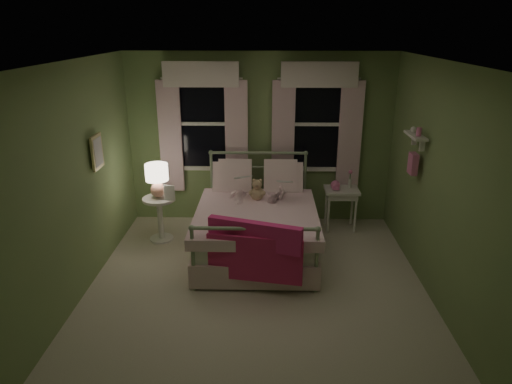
{
  "coord_description": "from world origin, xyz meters",
  "views": [
    {
      "loc": [
        0.11,
        -4.7,
        2.94
      ],
      "look_at": [
        -0.02,
        0.6,
        1.0
      ],
      "focal_mm": 32.0,
      "sensor_mm": 36.0,
      "label": 1
    }
  ],
  "objects_px": {
    "child_right": "(277,180)",
    "table_lamp": "(157,177)",
    "nightstand_left": "(160,213)",
    "teddy_bear": "(257,191)",
    "nightstand_right": "(341,195)",
    "child_left": "(237,177)",
    "bed": "(257,226)"
  },
  "relations": [
    {
      "from": "child_left",
      "to": "bed",
      "type": "bearing_deg",
      "value": 118.63
    },
    {
      "from": "child_right",
      "to": "table_lamp",
      "type": "bearing_deg",
      "value": 21.96
    },
    {
      "from": "child_right",
      "to": "nightstand_right",
      "type": "relative_size",
      "value": 1.05
    },
    {
      "from": "child_right",
      "to": "table_lamp",
      "type": "xyz_separation_m",
      "value": [
        -1.67,
        -0.09,
        0.05
      ]
    },
    {
      "from": "nightstand_left",
      "to": "child_right",
      "type": "bearing_deg",
      "value": 3.02
    },
    {
      "from": "child_right",
      "to": "nightstand_left",
      "type": "relative_size",
      "value": 1.03
    },
    {
      "from": "table_lamp",
      "to": "bed",
      "type": "bearing_deg",
      "value": -13.43
    },
    {
      "from": "table_lamp",
      "to": "nightstand_right",
      "type": "distance_m",
      "value": 2.71
    },
    {
      "from": "nightstand_left",
      "to": "table_lamp",
      "type": "height_order",
      "value": "table_lamp"
    },
    {
      "from": "teddy_bear",
      "to": "nightstand_left",
      "type": "xyz_separation_m",
      "value": [
        -1.39,
        0.07,
        -0.37
      ]
    },
    {
      "from": "table_lamp",
      "to": "nightstand_right",
      "type": "bearing_deg",
      "value": 9.47
    },
    {
      "from": "child_right",
      "to": "table_lamp",
      "type": "relative_size",
      "value": 1.39
    },
    {
      "from": "nightstand_left",
      "to": "bed",
      "type": "bearing_deg",
      "value": -13.43
    },
    {
      "from": "nightstand_right",
      "to": "bed",
      "type": "bearing_deg",
      "value": -148.27
    },
    {
      "from": "child_left",
      "to": "teddy_bear",
      "type": "bearing_deg",
      "value": 145.53
    },
    {
      "from": "nightstand_left",
      "to": "teddy_bear",
      "type": "bearing_deg",
      "value": -2.88
    },
    {
      "from": "bed",
      "to": "nightstand_right",
      "type": "relative_size",
      "value": 3.18
    },
    {
      "from": "bed",
      "to": "child_left",
      "type": "distance_m",
      "value": 0.75
    },
    {
      "from": "teddy_bear",
      "to": "table_lamp",
      "type": "xyz_separation_m",
      "value": [
        -1.39,
        0.07,
        0.16
      ]
    },
    {
      "from": "bed",
      "to": "child_right",
      "type": "relative_size",
      "value": 3.04
    },
    {
      "from": "child_left",
      "to": "child_right",
      "type": "bearing_deg",
      "value": 175.03
    },
    {
      "from": "nightstand_right",
      "to": "child_left",
      "type": "bearing_deg",
      "value": -167.02
    },
    {
      "from": "child_right",
      "to": "nightstand_left",
      "type": "height_order",
      "value": "child_right"
    },
    {
      "from": "teddy_bear",
      "to": "nightstand_right",
      "type": "distance_m",
      "value": 1.37
    },
    {
      "from": "child_right",
      "to": "nightstand_left",
      "type": "xyz_separation_m",
      "value": [
        -1.67,
        -0.09,
        -0.49
      ]
    },
    {
      "from": "child_right",
      "to": "nightstand_right",
      "type": "bearing_deg",
      "value": -141.1
    },
    {
      "from": "bed",
      "to": "table_lamp",
      "type": "relative_size",
      "value": 4.22
    },
    {
      "from": "child_right",
      "to": "nightstand_left",
      "type": "distance_m",
      "value": 1.75
    },
    {
      "from": "child_left",
      "to": "teddy_bear",
      "type": "relative_size",
      "value": 2.32
    },
    {
      "from": "bed",
      "to": "nightstand_left",
      "type": "bearing_deg",
      "value": 166.57
    },
    {
      "from": "bed",
      "to": "child_left",
      "type": "relative_size",
      "value": 2.77
    },
    {
      "from": "nightstand_left",
      "to": "table_lamp",
      "type": "relative_size",
      "value": 1.35
    }
  ]
}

